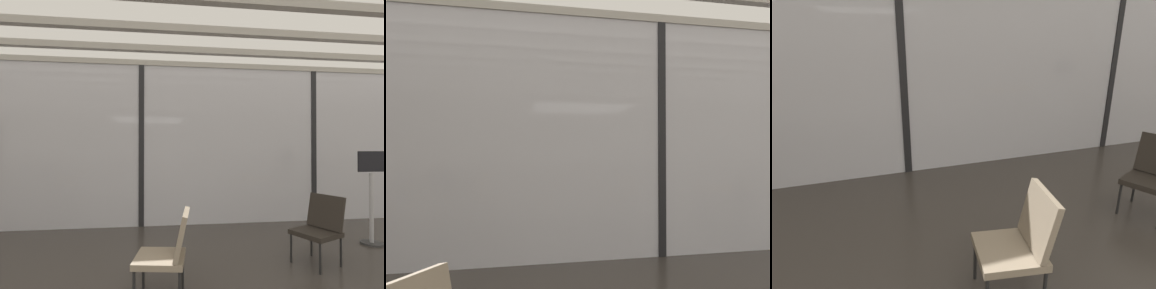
% 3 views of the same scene
% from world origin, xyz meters
% --- Properties ---
extents(glass_curtain_wall, '(14.00, 0.08, 3.07)m').
position_xyz_m(glass_curtain_wall, '(0.00, 5.20, 1.53)').
color(glass_curtain_wall, silver).
rests_on(glass_curtain_wall, ground).
extents(window_mullion_1, '(0.10, 0.12, 3.07)m').
position_xyz_m(window_mullion_1, '(0.00, 5.20, 1.53)').
color(window_mullion_1, black).
rests_on(window_mullion_1, ground).
extents(window_mullion_2, '(0.10, 0.12, 3.07)m').
position_xyz_m(window_mullion_2, '(3.50, 5.20, 1.53)').
color(window_mullion_2, black).
rests_on(window_mullion_2, ground).
extents(parked_airplane, '(12.12, 4.39, 4.39)m').
position_xyz_m(parked_airplane, '(0.66, 9.81, 2.19)').
color(parked_airplane, silver).
rests_on(parked_airplane, ground).
extents(lounge_chair_0, '(0.60, 0.56, 0.87)m').
position_xyz_m(lounge_chair_0, '(0.40, 2.51, 0.49)').
color(lounge_chair_0, '#7F705B').
rests_on(lounge_chair_0, ground).
extents(lounge_chair_1, '(0.67, 0.65, 0.87)m').
position_xyz_m(lounge_chair_1, '(2.38, 3.14, 0.49)').
color(lounge_chair_1, '#28231E').
rests_on(lounge_chair_1, ground).
extents(info_sign, '(0.44, 0.32, 1.44)m').
position_xyz_m(info_sign, '(3.59, 3.71, 0.68)').
color(info_sign, '#333333').
rests_on(info_sign, ground).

